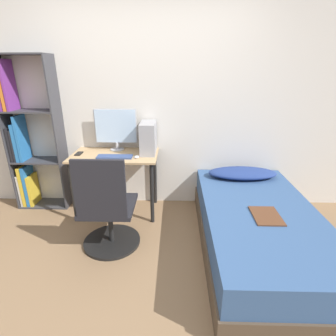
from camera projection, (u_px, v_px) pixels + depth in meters
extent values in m
plane|color=#846647|center=(135.00, 288.00, 2.17)|extent=(14.00, 14.00, 0.00)
cube|color=silver|center=(149.00, 108.00, 3.17)|extent=(8.00, 0.05, 2.50)
cube|color=tan|center=(115.00, 155.00, 3.07)|extent=(1.00, 0.57, 0.02)
cylinder|color=black|center=(73.00, 193.00, 2.99)|extent=(0.04, 0.04, 0.73)
cylinder|color=black|center=(152.00, 194.00, 2.97)|extent=(0.04, 0.04, 0.73)
cylinder|color=black|center=(86.00, 177.00, 3.44)|extent=(0.04, 0.04, 0.73)
cylinder|color=black|center=(155.00, 177.00, 3.41)|extent=(0.04, 0.04, 0.73)
cube|color=#38383D|center=(10.00, 136.00, 3.17)|extent=(0.02, 0.28, 1.85)
cube|color=#38383D|center=(60.00, 137.00, 3.16)|extent=(0.02, 0.28, 1.85)
cube|color=#38383D|center=(48.00, 203.00, 3.50)|extent=(0.60, 0.28, 0.02)
cube|color=#38383D|center=(39.00, 160.00, 3.28)|extent=(0.60, 0.28, 0.02)
cube|color=#38383D|center=(30.00, 111.00, 3.06)|extent=(0.60, 0.28, 0.02)
cube|color=#38383D|center=(20.00, 54.00, 2.83)|extent=(0.60, 0.28, 0.02)
cube|color=beige|center=(24.00, 188.00, 3.42)|extent=(0.02, 0.24, 0.42)
cube|color=gold|center=(26.00, 185.00, 3.40)|extent=(0.04, 0.24, 0.53)
cube|color=#2870B7|center=(30.00, 185.00, 3.40)|extent=(0.04, 0.24, 0.53)
cube|color=gold|center=(34.00, 189.00, 3.42)|extent=(0.04, 0.24, 0.40)
cube|color=black|center=(14.00, 143.00, 3.20)|extent=(0.03, 0.24, 0.42)
cube|color=black|center=(17.00, 145.00, 3.21)|extent=(0.02, 0.24, 0.39)
cube|color=#2870B7|center=(20.00, 142.00, 3.19)|extent=(0.04, 0.24, 0.46)
cube|color=#2870B7|center=(22.00, 138.00, 3.18)|extent=(0.03, 0.24, 0.55)
cube|color=#7A338E|center=(3.00, 93.00, 2.99)|extent=(0.04, 0.24, 0.39)
cube|color=orange|center=(6.00, 88.00, 2.97)|extent=(0.03, 0.24, 0.49)
cube|color=#7A338E|center=(9.00, 85.00, 2.96)|extent=(0.03, 0.24, 0.55)
cylinder|color=black|center=(112.00, 241.00, 2.73)|extent=(0.58, 0.58, 0.03)
cylinder|color=black|center=(111.00, 224.00, 2.66)|extent=(0.05, 0.05, 0.38)
cube|color=black|center=(109.00, 206.00, 2.58)|extent=(0.50, 0.50, 0.04)
cube|color=black|center=(100.00, 190.00, 2.25)|extent=(0.45, 0.04, 0.55)
cube|color=#4C3D2D|center=(256.00, 240.00, 2.59)|extent=(1.07, 2.01, 0.21)
cube|color=#33517F|center=(259.00, 220.00, 2.51)|extent=(1.03, 1.97, 0.26)
ellipsoid|color=navy|center=(242.00, 173.00, 3.13)|extent=(0.81, 0.36, 0.11)
cube|color=#56331E|center=(266.00, 216.00, 2.33)|extent=(0.24, 0.32, 0.01)
cylinder|color=#B7B7BC|center=(117.00, 149.00, 3.24)|extent=(0.17, 0.17, 0.01)
cylinder|color=#B7B7BC|center=(117.00, 145.00, 3.22)|extent=(0.04, 0.04, 0.09)
cube|color=#B7B7BC|center=(116.00, 126.00, 3.14)|extent=(0.51, 0.01, 0.41)
cube|color=#B2D1EF|center=(116.00, 126.00, 3.13)|extent=(0.48, 0.01, 0.39)
cube|color=#33477A|center=(115.00, 157.00, 2.95)|extent=(0.40, 0.13, 0.02)
cube|color=#99999E|center=(148.00, 138.00, 3.07)|extent=(0.17, 0.37, 0.36)
ellipsoid|color=silver|center=(137.00, 157.00, 2.95)|extent=(0.06, 0.09, 0.02)
cube|color=black|center=(79.00, 154.00, 3.08)|extent=(0.07, 0.14, 0.01)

